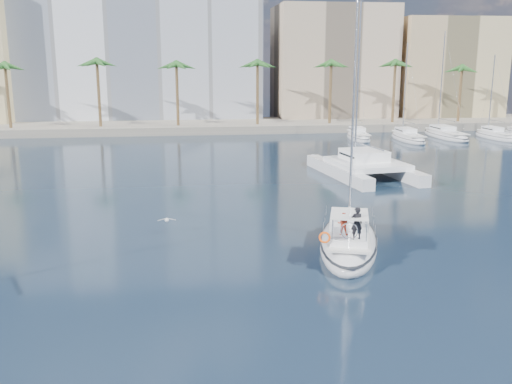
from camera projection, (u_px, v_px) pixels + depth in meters
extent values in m
plane|color=black|center=(269.00, 257.00, 32.42)|extent=(160.00, 160.00, 0.00)
cube|color=gray|center=(211.00, 126.00, 91.18)|extent=(120.00, 14.00, 1.20)
cube|color=silver|center=(136.00, 41.00, 98.21)|extent=(42.00, 16.00, 28.00)
cube|color=tan|center=(332.00, 65.00, 100.53)|extent=(20.00, 14.00, 20.00)
cube|color=tan|center=(444.00, 71.00, 101.36)|extent=(18.00, 12.00, 18.00)
cylinder|color=brown|center=(212.00, 98.00, 86.27)|extent=(0.44, 0.44, 10.50)
sphere|color=#265B21|center=(211.00, 63.00, 85.07)|extent=(3.60, 3.60, 3.60)
cylinder|color=brown|center=(426.00, 96.00, 90.58)|extent=(0.44, 0.44, 10.50)
sphere|color=#265B21|center=(428.00, 62.00, 89.38)|extent=(3.60, 3.60, 3.60)
ellipsoid|color=silver|center=(348.00, 243.00, 33.83)|extent=(6.20, 10.97, 2.17)
ellipsoid|color=black|center=(349.00, 238.00, 33.76)|extent=(6.26, 11.08, 0.18)
cube|color=silver|center=(349.00, 231.00, 33.45)|extent=(4.53, 8.19, 0.12)
cube|color=white|center=(349.00, 220.00, 34.53)|extent=(3.13, 3.92, 0.60)
cube|color=black|center=(349.00, 219.00, 34.53)|extent=(3.03, 3.54, 0.14)
cylinder|color=#B7BABF|center=(353.00, 109.00, 34.20)|extent=(0.15, 0.15, 13.71)
cylinder|color=#B7BABF|center=(350.00, 204.00, 33.39)|extent=(1.32, 4.08, 0.11)
cube|color=white|center=(349.00, 237.00, 31.46)|extent=(2.65, 3.07, 0.36)
cube|color=silver|center=(350.00, 214.00, 31.06)|extent=(2.65, 3.07, 0.04)
torus|color=silver|center=(349.00, 231.00, 30.35)|extent=(0.93, 0.33, 0.96)
torus|color=#FF550D|center=(325.00, 237.00, 30.23)|extent=(0.66, 0.37, 0.64)
imported|color=black|center=(357.00, 223.00, 30.38)|extent=(0.66, 0.45, 1.78)
imported|color=#AC311A|center=(343.00, 224.00, 31.21)|extent=(0.74, 0.66, 1.26)
cube|color=silver|center=(338.00, 171.00, 54.40)|extent=(3.09, 13.25, 1.10)
cube|color=silver|center=(388.00, 168.00, 55.83)|extent=(3.09, 13.25, 1.10)
cube|color=white|center=(367.00, 163.00, 54.32)|extent=(6.99, 8.06, 0.50)
cube|color=white|center=(364.00, 155.00, 54.78)|extent=(4.17, 4.45, 1.00)
cube|color=black|center=(364.00, 155.00, 54.77)|extent=(4.11, 3.93, 0.18)
cylinder|color=#B7BABF|center=(358.00, 66.00, 54.75)|extent=(0.18, 0.18, 17.61)
ellipsoid|color=silver|center=(167.00, 220.00, 36.39)|extent=(0.24, 0.46, 0.22)
sphere|color=silver|center=(167.00, 219.00, 36.59)|extent=(0.12, 0.12, 0.12)
cube|color=gray|center=(162.00, 220.00, 36.34)|extent=(0.53, 0.19, 0.13)
cube|color=gray|center=(172.00, 219.00, 36.42)|extent=(0.53, 0.19, 0.13)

